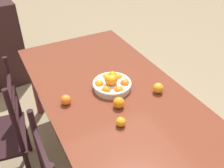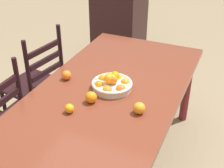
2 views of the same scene
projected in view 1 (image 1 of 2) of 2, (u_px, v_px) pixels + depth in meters
The scene contains 8 objects.
ground_plane at pixel (114, 158), 2.34m from camera, with size 12.00×12.00×0.00m, color #837156.
dining_table at pixel (114, 102), 1.94m from camera, with size 2.02×1.01×0.75m.
chair_by_cabinet at pixel (1, 134), 1.94m from camera, with size 0.52×0.52×1.00m.
fruit_bowl at pixel (112, 84), 1.92m from camera, with size 0.30×0.30×0.13m.
orange_loose_0 at pixel (119, 103), 1.75m from camera, with size 0.08×0.08×0.08m, color orange.
orange_loose_1 at pixel (121, 122), 1.61m from camera, with size 0.06×0.06×0.06m, color orange.
orange_loose_2 at pixel (158, 88), 1.89m from camera, with size 0.08×0.08×0.08m, color orange.
orange_loose_3 at pixel (66, 100), 1.78m from camera, with size 0.07×0.07×0.07m, color orange.
Camera 1 is at (-1.31, 0.71, 1.92)m, focal length 41.06 mm.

